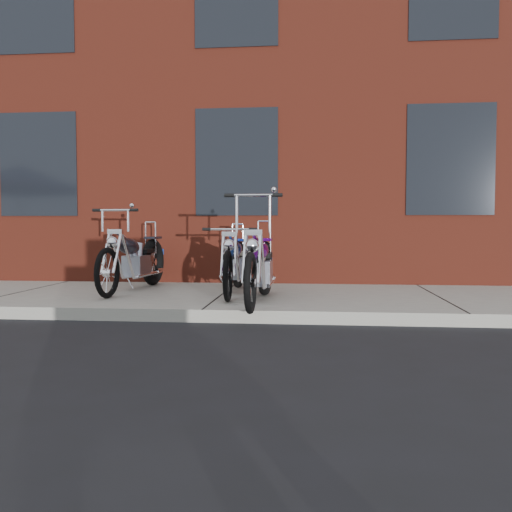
# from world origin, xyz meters

# --- Properties ---
(ground) EXTENTS (120.00, 120.00, 0.00)m
(ground) POSITION_xyz_m (0.00, 0.00, 0.00)
(ground) COLOR black
(ground) RESTS_ON ground
(sidewalk) EXTENTS (22.00, 3.00, 0.15)m
(sidewalk) POSITION_xyz_m (0.00, 1.50, 0.07)
(sidewalk) COLOR gray
(sidewalk) RESTS_ON ground
(building_brick) EXTENTS (22.00, 10.00, 8.00)m
(building_brick) POSITION_xyz_m (0.00, 8.00, 4.00)
(building_brick) COLOR maroon
(building_brick) RESTS_ON ground
(chopper_purple) EXTENTS (0.58, 2.38, 1.34)m
(chopper_purple) POSITION_xyz_m (0.60, 0.66, 0.58)
(chopper_purple) COLOR black
(chopper_purple) RESTS_ON sidewalk
(chopper_blue) EXTENTS (0.56, 2.31, 1.00)m
(chopper_blue) POSITION_xyz_m (0.15, 1.57, 0.57)
(chopper_blue) COLOR black
(chopper_blue) RESTS_ON sidewalk
(chopper_third) EXTENTS (0.58, 2.38, 1.21)m
(chopper_third) POSITION_xyz_m (-1.39, 1.77, 0.58)
(chopper_third) COLOR black
(chopper_third) RESTS_ON sidewalk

